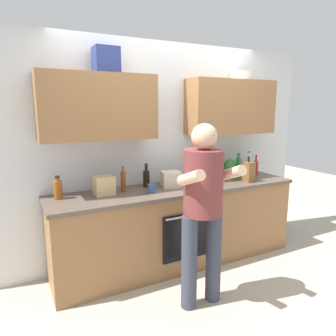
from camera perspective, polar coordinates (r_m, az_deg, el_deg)
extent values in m
plane|color=#B2A893|center=(3.80, 1.88, -16.74)|extent=(12.00, 12.00, 0.00)
cube|color=silver|center=(3.72, -0.69, 2.96)|extent=(4.00, 0.06, 2.50)
cube|color=olive|center=(3.21, -12.60, 10.83)|extent=(1.16, 0.32, 0.65)
cube|color=olive|center=(3.97, 11.44, 10.86)|extent=(1.16, 0.32, 0.65)
cylinder|color=silver|center=(4.07, 13.17, 16.08)|extent=(0.24, 0.24, 0.10)
cube|color=navy|center=(3.27, -11.25, 18.78)|extent=(0.24, 0.20, 0.25)
cube|color=olive|center=(3.62, 1.93, -10.71)|extent=(2.80, 0.60, 0.86)
cube|color=brown|center=(3.48, 1.98, -3.82)|extent=(2.84, 0.64, 0.04)
cube|color=black|center=(3.33, 3.53, -12.35)|extent=(0.56, 0.02, 0.50)
cylinder|color=silver|center=(3.23, 3.79, -8.74)|extent=(0.52, 0.02, 0.02)
cylinder|color=#383D4C|center=(2.87, 3.89, -16.85)|extent=(0.14, 0.14, 0.86)
cylinder|color=#383D4C|center=(3.00, 8.31, -15.66)|extent=(0.14, 0.14, 0.86)
cylinder|color=brown|center=(2.69, 6.47, -2.64)|extent=(0.34, 0.34, 0.57)
sphere|color=#D8AD8C|center=(2.62, 6.65, 5.73)|extent=(0.22, 0.22, 0.22)
cylinder|color=#D8AD8C|center=(2.47, 4.18, -1.82)|extent=(0.09, 0.31, 0.19)
cylinder|color=#D8AD8C|center=(2.69, 11.47, -0.92)|extent=(0.09, 0.31, 0.19)
cylinder|color=#198C33|center=(4.07, 12.68, 0.10)|extent=(0.06, 0.06, 0.24)
cylinder|color=#198C33|center=(4.04, 12.77, 2.08)|extent=(0.03, 0.03, 0.04)
cylinder|color=black|center=(4.04, 12.78, 2.49)|extent=(0.03, 0.03, 0.01)
cylinder|color=brown|center=(3.30, -8.19, -2.48)|extent=(0.05, 0.05, 0.21)
cylinder|color=brown|center=(3.27, -8.25, -0.24)|extent=(0.02, 0.02, 0.05)
cylinder|color=black|center=(3.27, -8.27, 0.25)|extent=(0.02, 0.02, 0.01)
cylinder|color=red|center=(4.30, 15.72, 0.08)|extent=(0.06, 0.06, 0.17)
cylinder|color=red|center=(4.28, 15.80, 1.67)|extent=(0.02, 0.02, 0.07)
cylinder|color=black|center=(4.28, 15.83, 2.20)|extent=(0.03, 0.03, 0.01)
cylinder|color=black|center=(3.48, -3.98, -2.00)|extent=(0.07, 0.07, 0.18)
cylinder|color=black|center=(3.46, -4.00, -0.02)|extent=(0.03, 0.03, 0.07)
cylinder|color=black|center=(3.45, -4.01, 0.67)|extent=(0.04, 0.04, 0.02)
cylinder|color=orange|center=(3.84, 9.22, -0.59)|extent=(0.06, 0.06, 0.22)
cylinder|color=orange|center=(3.81, 9.28, 1.49)|extent=(0.03, 0.03, 0.06)
cylinder|color=black|center=(3.81, 9.30, 2.05)|extent=(0.03, 0.03, 0.01)
cylinder|color=silver|center=(4.06, 14.49, 0.23)|extent=(0.05, 0.05, 0.27)
cylinder|color=silver|center=(4.04, 14.60, 2.44)|extent=(0.02, 0.02, 0.05)
cylinder|color=black|center=(4.03, 14.62, 2.86)|extent=(0.03, 0.03, 0.01)
cylinder|color=olive|center=(3.52, 4.89, -1.42)|extent=(0.06, 0.06, 0.23)
cylinder|color=olive|center=(3.49, 4.92, 0.89)|extent=(0.02, 0.02, 0.05)
cylinder|color=black|center=(3.48, 4.93, 1.41)|extent=(0.03, 0.03, 0.01)
cylinder|color=#8C4C14|center=(3.19, -19.45, -3.80)|extent=(0.08, 0.08, 0.18)
cylinder|color=#8C4C14|center=(3.17, -19.57, -1.96)|extent=(0.04, 0.04, 0.03)
cylinder|color=black|center=(3.16, -19.60, -1.51)|extent=(0.05, 0.05, 0.02)
cylinder|color=slate|center=(3.89, 6.89, -1.26)|extent=(0.08, 0.08, 0.10)
cylinder|color=#33598C|center=(3.25, -3.07, -3.73)|extent=(0.07, 0.07, 0.09)
cylinder|color=#BF4C47|center=(3.69, 8.14, -2.03)|extent=(0.07, 0.07, 0.09)
cube|color=brown|center=(3.83, 14.46, -0.65)|extent=(0.10, 0.14, 0.24)
cylinder|color=black|center=(3.78, 14.59, 1.48)|extent=(0.02, 0.02, 0.06)
cylinder|color=black|center=(3.83, 14.53, 1.60)|extent=(0.02, 0.02, 0.06)
cylinder|color=#9E6647|center=(3.96, 11.18, -1.15)|extent=(0.13, 0.13, 0.10)
sphere|color=#2D6B28|center=(3.94, 11.24, 0.46)|extent=(0.15, 0.15, 0.15)
cube|color=tan|center=(3.21, -11.59, -3.19)|extent=(0.21, 0.15, 0.19)
cube|color=beige|center=(3.47, 0.57, -2.05)|extent=(0.25, 0.25, 0.17)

